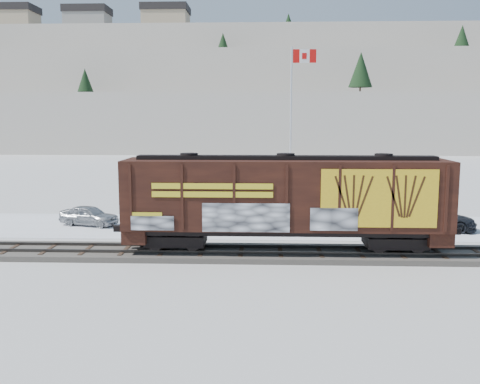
{
  "coord_description": "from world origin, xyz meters",
  "views": [
    {
      "loc": [
        1.0,
        -26.76,
        7.01
      ],
      "look_at": [
        -0.19,
        3.0,
        2.9
      ],
      "focal_mm": 40.0,
      "sensor_mm": 36.0,
      "label": 1
    }
  ],
  "objects_px": {
    "flagpole": "(292,150)",
    "car_white": "(309,217)",
    "hopper_railcar": "(285,198)",
    "car_dark": "(433,217)",
    "car_silver": "(89,215)"
  },
  "relations": [
    {
      "from": "flagpole",
      "to": "car_white",
      "type": "height_order",
      "value": "flagpole"
    },
    {
      "from": "car_silver",
      "to": "flagpole",
      "type": "bearing_deg",
      "value": -46.54
    },
    {
      "from": "flagpole",
      "to": "car_white",
      "type": "relative_size",
      "value": 2.43
    },
    {
      "from": "car_white",
      "to": "car_dark",
      "type": "bearing_deg",
      "value": -77.15
    },
    {
      "from": "car_silver",
      "to": "car_dark",
      "type": "relative_size",
      "value": 0.75
    },
    {
      "from": "car_white",
      "to": "flagpole",
      "type": "bearing_deg",
      "value": 14.2
    },
    {
      "from": "flagpole",
      "to": "car_dark",
      "type": "xyz_separation_m",
      "value": [
        8.55,
        -7.52,
        -3.85
      ]
    },
    {
      "from": "flagpole",
      "to": "car_silver",
      "type": "bearing_deg",
      "value": -152.29
    },
    {
      "from": "hopper_railcar",
      "to": "car_white",
      "type": "height_order",
      "value": "hopper_railcar"
    },
    {
      "from": "hopper_railcar",
      "to": "car_dark",
      "type": "xyz_separation_m",
      "value": [
        9.67,
        7.02,
        -2.26
      ]
    },
    {
      "from": "flagpole",
      "to": "car_dark",
      "type": "relative_size",
      "value": 2.38
    },
    {
      "from": "car_white",
      "to": "hopper_railcar",
      "type": "bearing_deg",
      "value": 173.61
    },
    {
      "from": "hopper_railcar",
      "to": "car_white",
      "type": "distance_m",
      "value": 7.11
    },
    {
      "from": "flagpole",
      "to": "car_dark",
      "type": "distance_m",
      "value": 12.02
    },
    {
      "from": "hopper_railcar",
      "to": "car_dark",
      "type": "relative_size",
      "value": 3.12
    }
  ]
}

